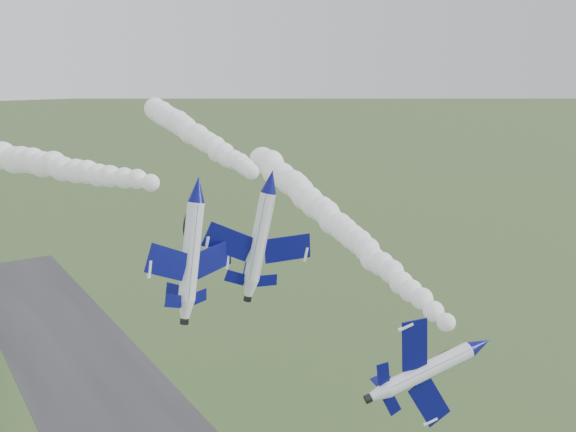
% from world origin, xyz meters
% --- Properties ---
extents(jet_lead, '(5.70, 12.41, 9.89)m').
position_xyz_m(jet_lead, '(14.47, -1.38, 33.31)').
color(jet_lead, white).
extents(smoke_trail_jet_lead, '(22.91, 73.40, 5.00)m').
position_xyz_m(smoke_trail_jet_lead, '(25.32, 37.40, 36.13)').
color(smoke_trail_jet_lead, white).
extents(jet_pair_left, '(11.74, 13.69, 4.06)m').
position_xyz_m(jet_pair_left, '(-2.53, 19.16, 45.59)').
color(jet_pair_left, white).
extents(jet_pair_right, '(11.85, 14.24, 4.10)m').
position_xyz_m(jet_pair_right, '(5.89, 19.73, 45.42)').
color(jet_pair_right, white).
extents(smoke_trail_jet_pair_right, '(18.67, 70.72, 4.55)m').
position_xyz_m(smoke_trail_jet_pair_right, '(14.31, 58.52, 46.55)').
color(smoke_trail_jet_pair_right, white).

